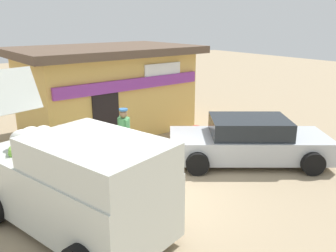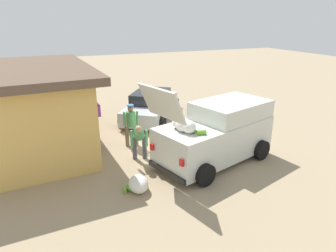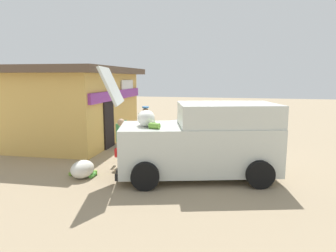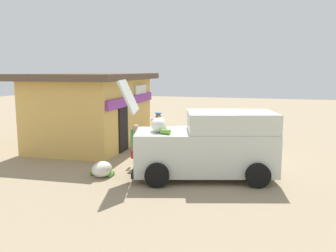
{
  "view_description": "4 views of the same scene",
  "coord_description": "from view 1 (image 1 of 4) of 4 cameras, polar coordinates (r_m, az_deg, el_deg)",
  "views": [
    {
      "loc": [
        -4.04,
        -6.44,
        3.92
      ],
      "look_at": [
        0.98,
        0.59,
        1.3
      ],
      "focal_mm": 37.35,
      "sensor_mm": 36.0,
      "label": 1
    },
    {
      "loc": [
        -9.93,
        4.6,
        4.62
      ],
      "look_at": [
        -0.27,
        0.51,
        0.81
      ],
      "focal_mm": 32.04,
      "sensor_mm": 36.0,
      "label": 2
    },
    {
      "loc": [
        -9.69,
        -1.47,
        2.64
      ],
      "look_at": [
        0.54,
        0.99,
        0.91
      ],
      "focal_mm": 31.76,
      "sensor_mm": 36.0,
      "label": 3
    },
    {
      "loc": [
        -12.28,
        -2.37,
        3.16
      ],
      "look_at": [
        -0.16,
        1.24,
        1.2
      ],
      "focal_mm": 38.41,
      "sensor_mm": 36.0,
      "label": 4
    }
  ],
  "objects": [
    {
      "name": "paint_bucket",
      "position": [
        12.52,
        4.61,
        -0.7
      ],
      "size": [
        0.27,
        0.27,
        0.31
      ],
      "primitive_type": "cylinder",
      "color": "#BF3F33",
      "rests_on": "ground_plane"
    },
    {
      "name": "delivery_van",
      "position": [
        6.89,
        -14.8,
        -8.88
      ],
      "size": [
        2.99,
        4.77,
        2.9
      ],
      "color": "silver",
      "rests_on": "ground_plane"
    },
    {
      "name": "vendor_standing",
      "position": [
        9.75,
        -7.18,
        -1.15
      ],
      "size": [
        0.38,
        0.57,
        1.62
      ],
      "color": "#726047",
      "rests_on": "ground_plane"
    },
    {
      "name": "customer_bending",
      "position": [
        9.36,
        -15.0,
        -2.79
      ],
      "size": [
        0.78,
        0.65,
        1.4
      ],
      "color": "#4C4C51",
      "rests_on": "ground_plane"
    },
    {
      "name": "parked_sedan",
      "position": [
        10.24,
        12.95,
        -2.44
      ],
      "size": [
        4.63,
        3.99,
        1.3
      ],
      "color": "#B2B7BC",
      "rests_on": "ground_plane"
    },
    {
      "name": "ground_plane",
      "position": [
        8.55,
        -3.11,
        -10.43
      ],
      "size": [
        60.0,
        60.0,
        0.0
      ],
      "primitive_type": "plane",
      "color": "#9E896B"
    },
    {
      "name": "storefront_bar",
      "position": [
        12.94,
        -9.98,
        6.11
      ],
      "size": [
        6.53,
        4.47,
        3.04
      ],
      "color": "#E0B259",
      "rests_on": "ground_plane"
    }
  ]
}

